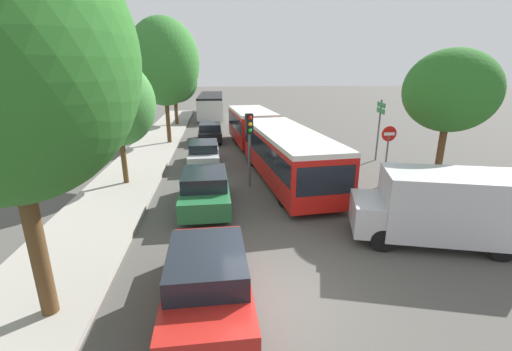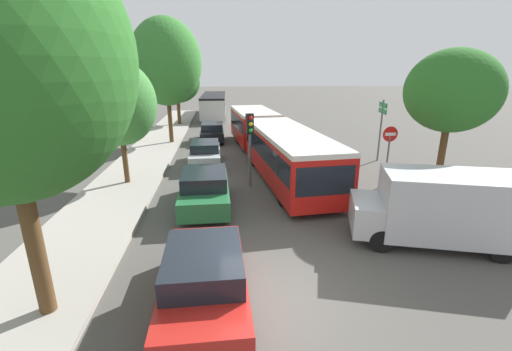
# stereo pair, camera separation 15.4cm
# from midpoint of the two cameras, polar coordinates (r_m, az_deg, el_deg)

# --- Properties ---
(ground_plane) EXTENTS (200.00, 200.00, 0.00)m
(ground_plane) POSITION_cam_midpoint_polar(r_m,az_deg,el_deg) (8.73, 3.60, -20.16)
(ground_plane) COLOR #4F4C47
(kerb_strip_left) EXTENTS (3.20, 43.18, 0.14)m
(kerb_strip_left) POSITION_cam_midpoint_polar(r_m,az_deg,el_deg) (24.41, -16.51, 4.31)
(kerb_strip_left) COLOR #9E998E
(kerb_strip_left) RESTS_ON ground
(articulated_bus) EXTENTS (4.05, 16.86, 2.48)m
(articulated_bus) POSITION_cam_midpoint_polar(r_m,az_deg,el_deg) (19.95, 2.68, 6.20)
(articulated_bus) COLOR red
(articulated_bus) RESTS_ON ground
(city_bus_rear) EXTENTS (2.77, 11.51, 2.47)m
(city_bus_rear) POSITION_cam_midpoint_polar(r_m,az_deg,el_deg) (40.18, -6.90, 11.78)
(city_bus_rear) COLOR silver
(city_bus_rear) RESTS_ON ground
(queued_car_red) EXTENTS (1.90, 4.36, 1.51)m
(queued_car_red) POSITION_cam_midpoint_polar(r_m,az_deg,el_deg) (8.18, -8.02, -16.60)
(queued_car_red) COLOR #B21E19
(queued_car_red) RESTS_ON ground
(queued_car_green) EXTENTS (1.90, 4.37, 1.51)m
(queued_car_green) POSITION_cam_midpoint_polar(r_m,az_deg,el_deg) (13.65, -8.20, -2.23)
(queued_car_green) COLOR #236638
(queued_car_green) RESTS_ON ground
(queued_car_silver) EXTENTS (1.73, 3.97, 1.37)m
(queued_car_silver) POSITION_cam_midpoint_polar(r_m,az_deg,el_deg) (19.71, -8.25, 3.71)
(queued_car_silver) COLOR #B7BABF
(queued_car_silver) RESTS_ON ground
(queued_car_black) EXTENTS (1.75, 4.01, 1.38)m
(queued_car_black) POSITION_cam_midpoint_polar(r_m,az_deg,el_deg) (26.32, -7.16, 7.22)
(queued_car_black) COLOR black
(queued_car_black) RESTS_ON ground
(white_van) EXTENTS (5.35, 3.27, 2.31)m
(white_van) POSITION_cam_midpoint_polar(r_m,az_deg,el_deg) (12.06, 29.08, -4.63)
(white_van) COLOR #B7BABF
(white_van) RESTS_ON ground
(traffic_light) EXTENTS (0.36, 0.39, 3.40)m
(traffic_light) POSITION_cam_midpoint_polar(r_m,az_deg,el_deg) (15.50, -0.74, 6.97)
(traffic_light) COLOR #56595E
(traffic_light) RESTS_ON ground
(no_entry_sign) EXTENTS (0.70, 0.08, 2.82)m
(no_entry_sign) POSITION_cam_midpoint_polar(r_m,az_deg,el_deg) (16.86, 21.50, 4.46)
(no_entry_sign) COLOR #56595E
(no_entry_sign) RESTS_ON ground
(direction_sign_post) EXTENTS (0.29, 1.39, 3.60)m
(direction_sign_post) POSITION_cam_midpoint_polar(r_m,az_deg,el_deg) (21.47, 20.42, 8.98)
(direction_sign_post) COLOR #56595E
(direction_sign_post) RESTS_ON ground
(tree_left_mid) EXTENTS (3.32, 3.32, 5.72)m
(tree_left_mid) POSITION_cam_midpoint_polar(r_m,az_deg,el_deg) (16.69, -21.63, 10.78)
(tree_left_mid) COLOR #51381E
(tree_left_mid) RESTS_ON ground
(tree_left_far) EXTENTS (4.88, 4.88, 8.67)m
(tree_left_far) POSITION_cam_midpoint_polar(r_m,az_deg,el_deg) (25.58, -14.80, 17.47)
(tree_left_far) COLOR #51381E
(tree_left_far) RESTS_ON ground
(tree_left_distant) EXTENTS (4.29, 4.29, 6.01)m
(tree_left_distant) POSITION_cam_midpoint_polar(r_m,az_deg,el_deg) (34.14, -12.91, 14.93)
(tree_left_distant) COLOR #51381E
(tree_left_distant) RESTS_ON ground
(tree_right_near) EXTENTS (3.79, 3.79, 6.13)m
(tree_right_near) POSITION_cam_midpoint_polar(r_m,az_deg,el_deg) (16.63, 30.27, 11.74)
(tree_right_near) COLOR #51381E
(tree_right_near) RESTS_ON ground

